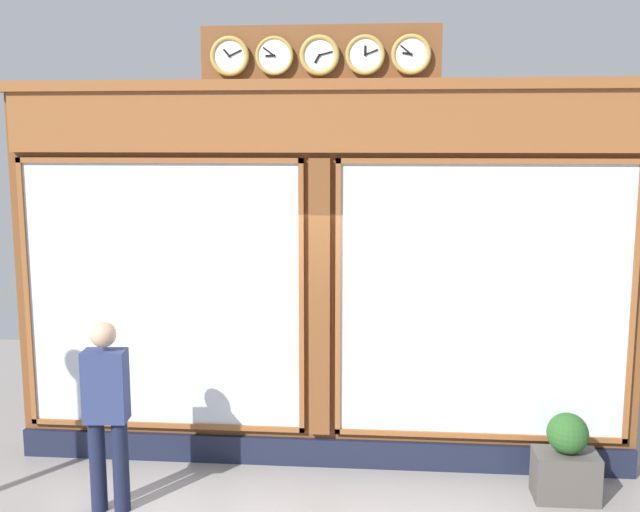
{
  "coord_description": "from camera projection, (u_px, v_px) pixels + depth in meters",
  "views": [
    {
      "loc": [
        -0.59,
        6.89,
        3.2
      ],
      "look_at": [
        0.0,
        0.0,
        2.1
      ],
      "focal_mm": 41.42,
      "sensor_mm": 36.0,
      "label": 1
    }
  ],
  "objects": [
    {
      "name": "pedestrian",
      "position": [
        107.0,
        408.0,
        6.29
      ],
      "size": [
        0.38,
        0.25,
        1.69
      ],
      "color": "#191E38",
      "rests_on": "ground_plane"
    },
    {
      "name": "shop_facade",
      "position": [
        321.0,
        275.0,
        7.16
      ],
      "size": [
        6.18,
        0.42,
        4.23
      ],
      "color": "brown",
      "rests_on": "ground_plane"
    },
    {
      "name": "planter_box",
      "position": [
        565.0,
        476.0,
        6.61
      ],
      "size": [
        0.56,
        0.36,
        0.44
      ],
      "primitive_type": "cube",
      "color": "#4C4742",
      "rests_on": "ground_plane"
    },
    {
      "name": "planter_shrub",
      "position": [
        568.0,
        433.0,
        6.55
      ],
      "size": [
        0.36,
        0.36,
        0.36
      ],
      "primitive_type": "sphere",
      "color": "#285623",
      "rests_on": "planter_box"
    }
  ]
}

